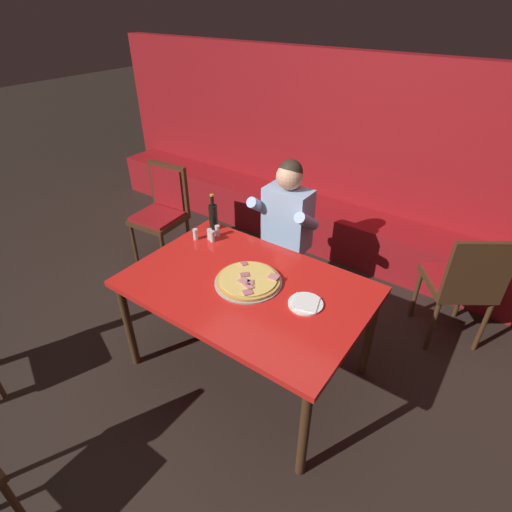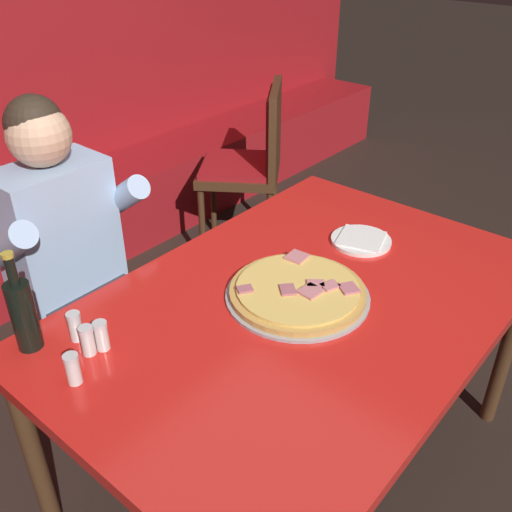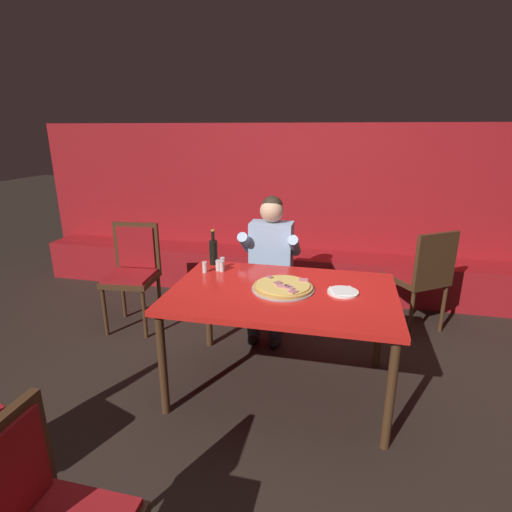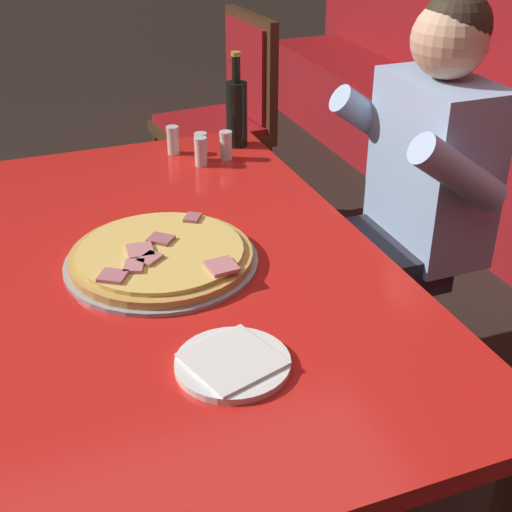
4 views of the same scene
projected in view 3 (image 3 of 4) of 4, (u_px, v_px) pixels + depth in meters
The scene contains 14 objects.
ground_plane at pixel (280, 386), 2.98m from camera, with size 24.00×24.00×0.00m, color black.
booth_wall_panel at pixel (312, 207), 4.72m from camera, with size 6.80×0.16×1.90m, color maroon.
booth_bench at pixel (307, 273), 4.64m from camera, with size 6.46×0.48×0.46m, color maroon.
main_dining_table at pixel (282, 300), 2.77m from camera, with size 1.54×1.02×0.77m.
pizza at pixel (282, 287), 2.76m from camera, with size 0.44×0.44×0.05m.
plate_white_paper at pixel (343, 292), 2.70m from camera, with size 0.21×0.21×0.02m.
beer_bottle at pixel (213, 251), 3.25m from camera, with size 0.07×0.07×0.29m.
shaker_red_pepper_flakes at pixel (218, 266), 3.12m from camera, with size 0.04×0.04×0.09m.
shaker_black_pepper at pixel (223, 263), 3.18m from camera, with size 0.04×0.04×0.09m.
shaker_parmesan at pixel (205, 268), 3.08m from camera, with size 0.04×0.04×0.09m.
shaker_oregano at pixel (222, 267), 3.10m from camera, with size 0.04×0.04×0.09m.
diner_seated_blue_shirt at pixel (269, 261), 3.57m from camera, with size 0.53×0.53×1.27m.
dining_chair_side_aisle at pixel (423, 272), 3.64m from camera, with size 0.61×0.61×0.98m.
dining_chair_by_booth at pixel (133, 267), 3.78m from camera, with size 0.48×0.48×0.99m.
Camera 3 is at (0.38, -2.52, 1.83)m, focal length 28.00 mm.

